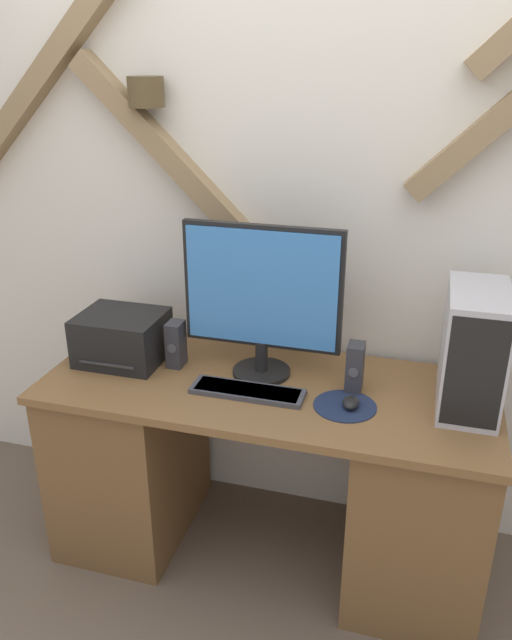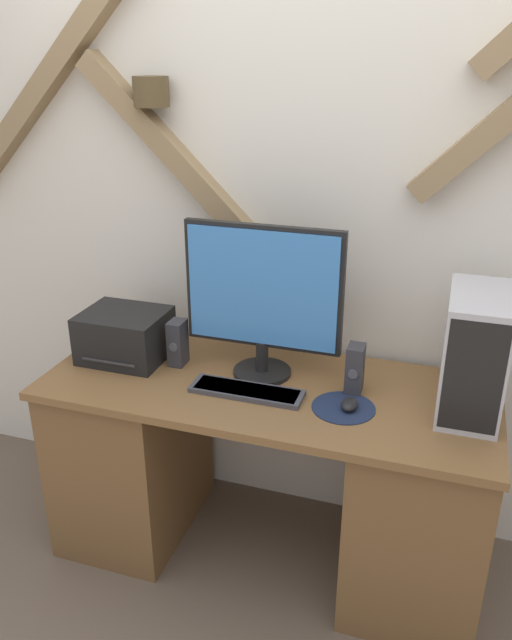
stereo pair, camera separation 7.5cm
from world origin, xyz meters
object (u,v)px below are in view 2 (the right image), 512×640
computer_tower (474,353)px  printer (125,335)px  monitor (263,295)px  mouse (349,404)px  keyboard (247,391)px  speaker_right (355,369)px  speaker_left (178,343)px

computer_tower → printer: 1.27m
monitor → mouse: 0.48m
printer → computer_tower: bearing=0.7°
keyboard → speaker_right: (0.35, 0.13, 0.08)m
keyboard → speaker_left: bearing=157.2°
computer_tower → speaker_right: 0.39m
computer_tower → speaker_right: computer_tower is taller
keyboard → computer_tower: 0.77m
keyboard → mouse: mouse is taller
keyboard → monitor: bearing=87.7°
printer → speaker_right: (0.89, 0.01, -0.01)m
printer → speaker_left: printer is taller
mouse → speaker_left: speaker_left is taller
monitor → printer: monitor is taller
printer → speaker_left: (0.22, 0.01, -0.01)m
computer_tower → speaker_left: size_ratio=2.31×
speaker_left → printer: bearing=-176.4°
speaker_left → speaker_right: size_ratio=1.00×
computer_tower → mouse: bearing=-160.2°
keyboard → speaker_right: size_ratio=2.26×
computer_tower → printer: size_ratio=1.29×
keyboard → speaker_left: (-0.32, 0.14, 0.08)m
computer_tower → speaker_left: 1.06m
speaker_left → speaker_right: same height
speaker_right → printer: bearing=-179.4°
keyboard → computer_tower: bearing=10.7°
mouse → speaker_left: 0.70m
mouse → speaker_right: (-0.01, 0.13, 0.07)m
monitor → printer: bearing=-175.9°
mouse → computer_tower: (0.37, 0.13, 0.18)m
computer_tower → printer: bearing=-179.3°
monitor → mouse: size_ratio=6.95×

